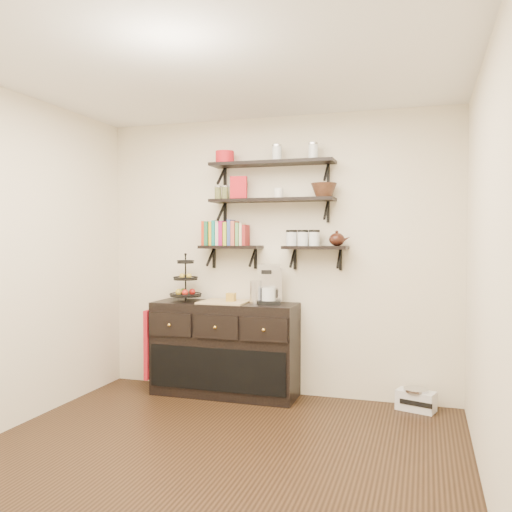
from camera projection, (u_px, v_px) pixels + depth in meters
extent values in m
plane|color=black|center=(207.00, 463.00, 3.68)|extent=(3.50, 3.50, 0.00)
cube|color=white|center=(206.00, 61.00, 3.58)|extent=(3.50, 3.50, 0.02)
cube|color=beige|center=(275.00, 256.00, 5.30)|extent=(3.50, 0.02, 2.70)
cube|color=beige|center=(489.00, 269.00, 3.11)|extent=(0.02, 3.50, 2.70)
cube|color=black|center=(272.00, 163.00, 5.14)|extent=(1.20, 0.27, 0.03)
cube|color=black|center=(225.00, 178.00, 5.41)|extent=(0.02, 0.03, 0.20)
cube|color=black|center=(328.00, 175.00, 5.10)|extent=(0.02, 0.03, 0.20)
cube|color=black|center=(272.00, 200.00, 5.15)|extent=(1.20, 0.27, 0.03)
cube|color=black|center=(225.00, 213.00, 5.42)|extent=(0.02, 0.03, 0.20)
cube|color=black|center=(328.00, 212.00, 5.11)|extent=(0.02, 0.03, 0.20)
cube|color=black|center=(231.00, 247.00, 5.30)|extent=(0.60, 0.25, 0.03)
cube|color=black|center=(214.00, 258.00, 5.48)|extent=(0.02, 0.03, 0.20)
cube|color=black|center=(256.00, 259.00, 5.34)|extent=(0.03, 0.03, 0.20)
cube|color=black|center=(315.00, 248.00, 5.05)|extent=(0.60, 0.25, 0.03)
cube|color=black|center=(295.00, 259.00, 5.22)|extent=(0.03, 0.03, 0.20)
cube|color=black|center=(341.00, 260.00, 5.09)|extent=(0.02, 0.03, 0.20)
cube|color=red|center=(207.00, 235.00, 5.38)|extent=(0.02, 0.15, 0.20)
cube|color=#226642|center=(210.00, 233.00, 5.37)|extent=(0.03, 0.15, 0.24)
cube|color=#EBA714|center=(213.00, 235.00, 5.36)|extent=(0.04, 0.15, 0.21)
cube|color=#107F71|center=(217.00, 233.00, 5.35)|extent=(0.03, 0.15, 0.25)
cube|color=beige|center=(220.00, 234.00, 5.34)|extent=(0.03, 0.15, 0.22)
cube|color=#A71357|center=(224.00, 232.00, 5.32)|extent=(0.04, 0.15, 0.26)
cube|color=#AFBA22|center=(227.00, 234.00, 5.31)|extent=(0.03, 0.15, 0.23)
cube|color=#3751A0|center=(231.00, 235.00, 5.30)|extent=(0.03, 0.15, 0.20)
cube|color=#C45543|center=(235.00, 233.00, 5.29)|extent=(0.04, 0.15, 0.24)
cube|color=#569651|center=(238.00, 235.00, 5.28)|extent=(0.03, 0.15, 0.21)
cube|color=beige|center=(242.00, 233.00, 5.27)|extent=(0.03, 0.15, 0.25)
cube|color=maroon|center=(245.00, 234.00, 5.26)|extent=(0.02, 0.15, 0.22)
cylinder|color=silver|center=(291.00, 239.00, 5.12)|extent=(0.10, 0.10, 0.13)
cylinder|color=silver|center=(303.00, 239.00, 5.09)|extent=(0.10, 0.10, 0.13)
cylinder|color=silver|center=(314.00, 239.00, 5.05)|extent=(0.10, 0.10, 0.13)
cube|color=black|center=(225.00, 349.00, 5.24)|extent=(1.40, 0.45, 0.90)
cube|color=tan|center=(225.00, 302.00, 5.22)|extent=(0.45, 0.41, 0.02)
sphere|color=gold|center=(169.00, 325.00, 5.12)|extent=(0.04, 0.04, 0.04)
sphere|color=gold|center=(215.00, 327.00, 4.99)|extent=(0.04, 0.04, 0.04)
sphere|color=gold|center=(264.00, 330.00, 4.85)|extent=(0.04, 0.04, 0.04)
cylinder|color=black|center=(186.00, 278.00, 5.34)|extent=(0.01, 0.01, 0.45)
cylinder|color=black|center=(186.00, 296.00, 5.34)|extent=(0.31, 0.31, 0.01)
cylinder|color=black|center=(186.00, 279.00, 5.34)|extent=(0.24, 0.24, 0.02)
cylinder|color=black|center=(186.00, 263.00, 5.33)|extent=(0.16, 0.16, 0.02)
sphere|color=#B21914|center=(192.00, 292.00, 5.36)|extent=(0.06, 0.06, 0.06)
sphere|color=gold|center=(182.00, 276.00, 5.35)|extent=(0.05, 0.05, 0.05)
cube|color=#A57B26|center=(231.00, 297.00, 5.20)|extent=(0.08, 0.08, 0.08)
cube|color=black|center=(269.00, 302.00, 5.09)|extent=(0.25, 0.23, 0.04)
cube|color=silver|center=(271.00, 285.00, 5.14)|extent=(0.22, 0.12, 0.32)
cube|color=silver|center=(269.00, 267.00, 5.08)|extent=(0.25, 0.23, 0.07)
cylinder|color=silver|center=(269.00, 294.00, 5.07)|extent=(0.16, 0.16, 0.12)
cylinder|color=silver|center=(256.00, 292.00, 5.10)|extent=(0.11, 0.11, 0.22)
cube|color=maroon|center=(152.00, 343.00, 5.36)|extent=(0.04, 0.29, 0.67)
cube|color=silver|center=(416.00, 401.00, 4.78)|extent=(0.36, 0.26, 0.18)
cylinder|color=silver|center=(416.00, 390.00, 4.77)|extent=(0.28, 0.28, 0.02)
cube|color=black|center=(416.00, 404.00, 4.69)|extent=(0.27, 0.10, 0.04)
cube|color=red|center=(239.00, 188.00, 5.25)|extent=(0.17, 0.08, 0.22)
cylinder|color=white|center=(279.00, 193.00, 5.13)|extent=(0.09, 0.09, 0.10)
cylinder|color=red|center=(225.00, 157.00, 5.28)|extent=(0.18, 0.18, 0.12)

